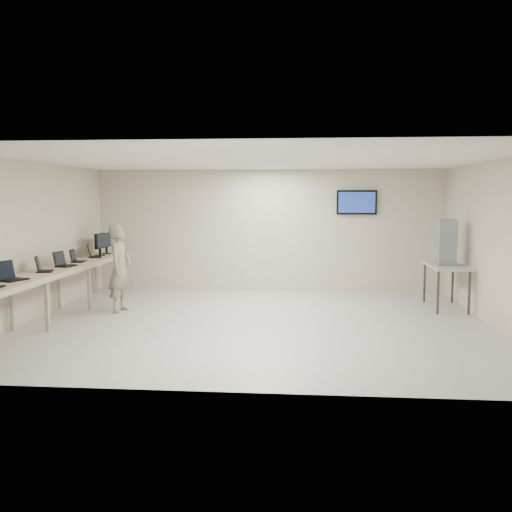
{
  "coord_description": "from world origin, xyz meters",
  "views": [
    {
      "loc": [
        0.87,
        -9.64,
        2.19
      ],
      "look_at": [
        0.0,
        0.2,
        1.15
      ],
      "focal_mm": 40.0,
      "sensor_mm": 36.0,
      "label": 1
    }
  ],
  "objects": [
    {
      "name": "workbench",
      "position": [
        -3.59,
        0.0,
        0.83
      ],
      "size": [
        0.76,
        6.0,
        0.9
      ],
      "color": "tan",
      "rests_on": "ground"
    },
    {
      "name": "monitor_far",
      "position": [
        -3.6,
        2.75,
        1.18
      ],
      "size": [
        0.21,
        0.47,
        0.47
      ],
      "color": "black",
      "rests_on": "workbench"
    },
    {
      "name": "laptop_4",
      "position": [
        -3.64,
        1.13,
        0.96
      ],
      "size": [
        0.29,
        0.34,
        0.25
      ],
      "rotation": [
        0.0,
        0.0,
        0.1
      ],
      "color": "black",
      "rests_on": "workbench"
    },
    {
      "name": "room",
      "position": [
        0.03,
        0.06,
        1.41
      ],
      "size": [
        8.01,
        7.01,
        2.81
      ],
      "color": "#B0B0AF",
      "rests_on": "ground"
    },
    {
      "name": "laptop_3",
      "position": [
        -3.59,
        0.42,
        0.97
      ],
      "size": [
        0.34,
        0.39,
        0.28
      ],
      "rotation": [
        0.0,
        0.0,
        -0.16
      ],
      "color": "black",
      "rests_on": "workbench"
    },
    {
      "name": "laptop_1",
      "position": [
        -3.66,
        -1.36,
        0.98
      ],
      "size": [
        0.43,
        0.46,
        0.3
      ],
      "rotation": [
        0.0,
        0.0,
        -0.33
      ],
      "color": "black",
      "rests_on": "workbench"
    },
    {
      "name": "monitor_near",
      "position": [
        -3.6,
        2.34,
        1.19
      ],
      "size": [
        0.22,
        0.49,
        0.49
      ],
      "color": "black",
      "rests_on": "workbench"
    },
    {
      "name": "laptop_5",
      "position": [
        -3.63,
        2.0,
        0.97
      ],
      "size": [
        0.38,
        0.41,
        0.28
      ],
      "rotation": [
        0.0,
        0.0,
        0.3
      ],
      "color": "black",
      "rests_on": "workbench"
    },
    {
      "name": "side_table",
      "position": [
        3.6,
        1.67,
        0.78
      ],
      "size": [
        0.66,
        1.42,
        0.85
      ],
      "color": "#A1A1A1",
      "rests_on": "ground"
    },
    {
      "name": "soldier",
      "position": [
        -2.64,
        0.78,
        0.84
      ],
      "size": [
        0.45,
        0.64,
        1.67
      ],
      "primitive_type": "imported",
      "rotation": [
        0.0,
        0.0,
        1.48
      ],
      "color": "#666A4D",
      "rests_on": "ground"
    },
    {
      "name": "storage_bins",
      "position": [
        3.58,
        1.67,
        1.3
      ],
      "size": [
        0.34,
        0.38,
        0.9
      ],
      "color": "gray",
      "rests_on": "side_table"
    },
    {
      "name": "laptop_2",
      "position": [
        -3.64,
        -0.32,
        0.97
      ],
      "size": [
        0.38,
        0.4,
        0.27
      ],
      "rotation": [
        0.0,
        0.0,
        0.32
      ],
      "color": "black",
      "rests_on": "workbench"
    }
  ]
}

